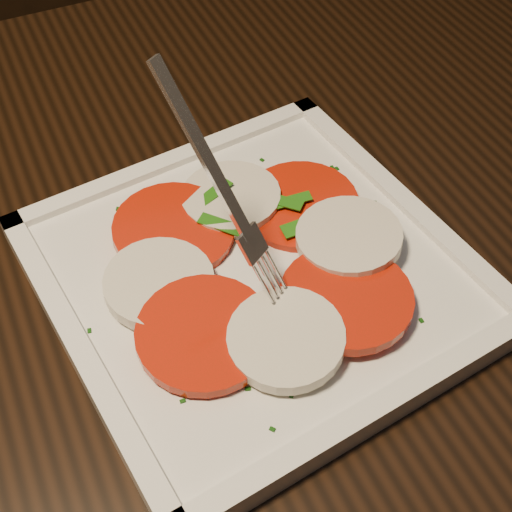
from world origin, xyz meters
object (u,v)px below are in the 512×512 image
Objects in this scene: table at (321,303)px; plate at (256,277)px; fork at (206,179)px; chair at (63,29)px.

table is 0.13m from plate.
plate is 0.10m from fork.
chair is at bearing 55.05° from fork.
chair is at bearing 100.43° from table.
chair reaches higher than table.
plate is at bearing -154.80° from table.
table is 0.23m from fork.
chair reaches higher than plate.
fork is at bearing -163.55° from table.
table is at bearing 25.20° from plate.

